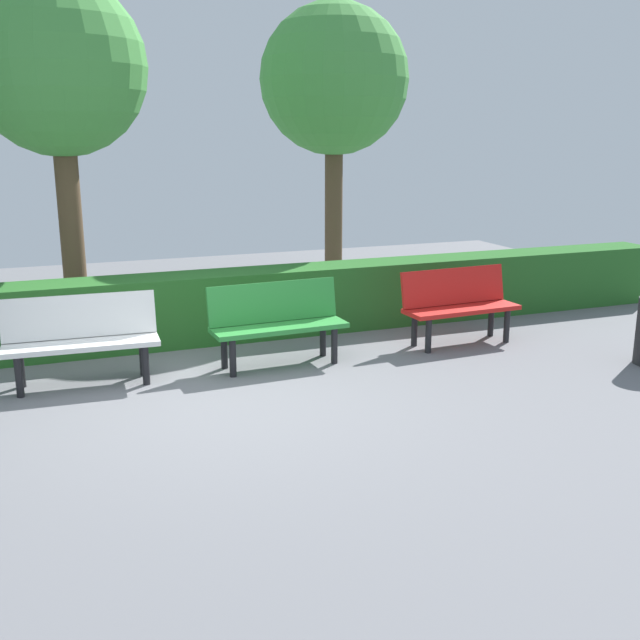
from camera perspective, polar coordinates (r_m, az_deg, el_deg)
name	(u,v)px	position (r m, az deg, el deg)	size (l,w,h in m)	color
ground_plane	(216,398)	(6.96, -8.02, -5.95)	(16.00, 16.00, 0.00)	slate
bench_red	(458,303)	(8.70, 10.60, 1.33)	(1.39, 0.53, 0.86)	red
bench_green	(277,320)	(7.76, -3.32, 0.00)	(1.44, 0.51, 0.86)	#2D8C38
bench_white	(81,336)	(7.50, -17.90, -1.18)	(1.47, 0.53, 0.86)	white
hedge_row	(255,303)	(8.89, -4.99, 1.30)	(11.62, 0.59, 0.80)	#266023
tree_near	(334,82)	(11.31, 1.10, 17.87)	(2.17, 2.17, 4.22)	brown
tree_mid	(58,70)	(9.58, -19.49, 17.65)	(2.07, 2.07, 4.16)	brown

